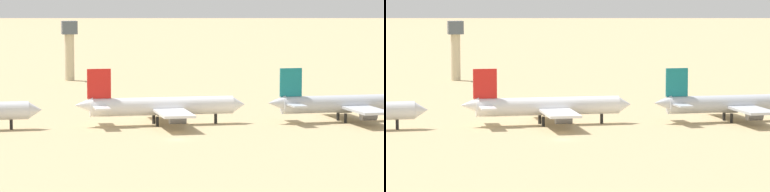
# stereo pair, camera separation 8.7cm
# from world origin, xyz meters

# --- Properties ---
(ground) EXTENTS (4000.00, 4000.00, 0.00)m
(ground) POSITION_xyz_m (0.00, 0.00, 0.00)
(ground) COLOR tan
(parked_jet_red_4) EXTENTS (40.84, 34.13, 13.54)m
(parked_jet_red_4) POSITION_xyz_m (0.99, 25.21, 4.44)
(parked_jet_red_4) COLOR white
(parked_jet_red_4) RESTS_ON ground
(parked_jet_teal_5) EXTENTS (40.05, 33.61, 13.24)m
(parked_jet_teal_5) POSITION_xyz_m (46.13, 22.46, 4.34)
(parked_jet_teal_5) COLOR silver
(parked_jet_teal_5) RESTS_ON ground
(control_tower) EXTENTS (5.20, 5.20, 20.23)m
(control_tower) POSITION_xyz_m (-8.68, 147.61, 12.21)
(control_tower) COLOR #C6B793
(control_tower) RESTS_ON ground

